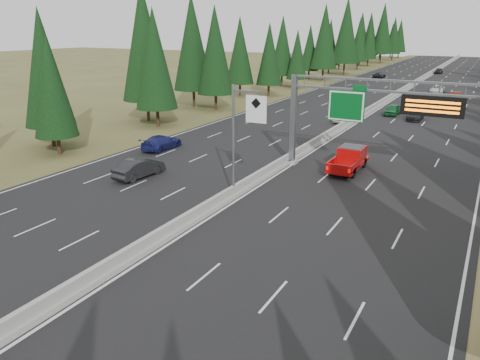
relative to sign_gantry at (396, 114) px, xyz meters
name	(u,v)px	position (x,y,z in m)	size (l,w,h in m)	color
road	(392,99)	(-8.92, 45.12, -5.23)	(32.00, 260.00, 0.08)	black
shoulder_left	(295,92)	(-26.72, 45.12, -5.24)	(3.60, 260.00, 0.06)	#4A4B23
median_barrier	(392,96)	(-8.92, 45.12, -4.85)	(0.70, 260.00, 0.85)	gray
sign_gantry	(396,114)	(0.00, 0.00, 0.00)	(16.75, 0.98, 7.80)	slate
hov_sign_pole	(241,135)	(-8.33, -9.92, -0.54)	(2.80, 0.50, 8.00)	slate
tree_row_left	(259,43)	(-30.79, 38.07, 3.63)	(12.09, 239.51, 18.98)	black
red_pickup	(350,157)	(-3.52, 0.80, -4.13)	(2.10, 5.89, 1.92)	black
car_ahead_green	(392,110)	(-5.68, 29.16, -4.47)	(1.70, 4.22, 1.44)	#17652F
car_ahead_dkred	(455,97)	(0.87, 45.15, -4.37)	(1.74, 4.99, 1.65)	#5D1D0D
car_ahead_dkgrey	(416,115)	(-2.26, 26.82, -4.55)	(1.78, 4.37, 1.27)	black
car_ahead_white	(438,89)	(-3.01, 56.19, -4.54)	(2.16, 4.68, 1.30)	white
car_ahead_far	(439,71)	(-7.42, 95.64, -4.49)	(1.65, 4.09, 1.39)	black
car_onc_near	(139,168)	(-17.95, -9.48, -4.43)	(1.61, 4.61, 1.52)	black
car_onc_blue	(162,142)	(-21.98, -1.32, -4.48)	(1.98, 4.86, 1.41)	navy
car_onc_white	(341,117)	(-10.42, 20.74, -4.55)	(1.51, 3.74, 1.27)	silver
car_onc_far	(379,75)	(-18.36, 77.02, -4.54)	(2.15, 4.66, 1.30)	black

